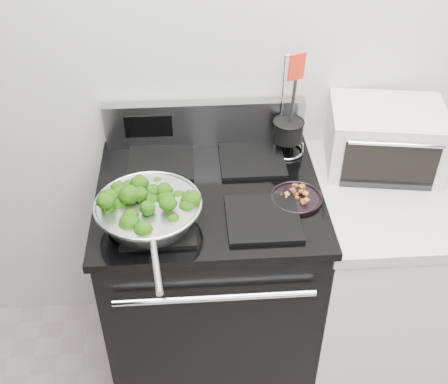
{
  "coord_description": "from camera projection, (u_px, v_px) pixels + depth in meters",
  "views": [
    {
      "loc": [
        -0.35,
        -0.14,
        2.16
      ],
      "look_at": [
        -0.25,
        1.36,
        0.98
      ],
      "focal_mm": 45.0,
      "sensor_mm": 36.0,
      "label": 1
    }
  ],
  "objects": [
    {
      "name": "back_wall",
      "position": [
        286.0,
        40.0,
        2.0
      ],
      "size": [
        4.0,
        0.02,
        2.7
      ],
      "primitive_type": "cube",
      "color": "silver",
      "rests_on": "ground"
    },
    {
      "name": "counter",
      "position": [
        377.0,
        277.0,
        2.3
      ],
      "size": [
        0.62,
        0.68,
        0.92
      ],
      "color": "white",
      "rests_on": "floor"
    },
    {
      "name": "skillet",
      "position": [
        149.0,
        211.0,
        1.79
      ],
      "size": [
        0.35,
        0.55,
        0.07
      ],
      "rotation": [
        0.0,
        0.0,
        0.12
      ],
      "color": "silver",
      "rests_on": "gas_range"
    },
    {
      "name": "broccoli_pile",
      "position": [
        148.0,
        206.0,
        1.78
      ],
      "size": [
        0.27,
        0.27,
        0.09
      ],
      "primitive_type": null,
      "color": "black",
      "rests_on": "skillet"
    },
    {
      "name": "toaster_oven",
      "position": [
        385.0,
        138.0,
        2.07
      ],
      "size": [
        0.45,
        0.37,
        0.23
      ],
      "rotation": [
        0.0,
        0.0,
        -0.16
      ],
      "color": "silver",
      "rests_on": "counter"
    },
    {
      "name": "gas_range",
      "position": [
        211.0,
        280.0,
        2.25
      ],
      "size": [
        0.79,
        0.69,
        1.13
      ],
      "color": "black",
      "rests_on": "floor"
    },
    {
      "name": "bacon_plate",
      "position": [
        296.0,
        196.0,
        1.91
      ],
      "size": [
        0.18,
        0.18,
        0.04
      ],
      "rotation": [
        0.0,
        0.0,
        0.1
      ],
      "color": "black",
      "rests_on": "gas_range"
    },
    {
      "name": "utensil_holder",
      "position": [
        288.0,
        136.0,
        2.11
      ],
      "size": [
        0.13,
        0.13,
        0.41
      ],
      "rotation": [
        0.0,
        0.0,
        0.37
      ],
      "color": "silver",
      "rests_on": "gas_range"
    }
  ]
}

